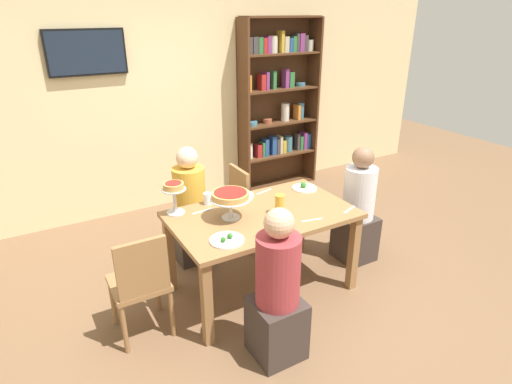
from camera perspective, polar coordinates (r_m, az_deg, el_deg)
name	(u,v)px	position (r m, az deg, el deg)	size (l,w,h in m)	color
ground_plane	(262,287)	(3.88, 0.76, -12.68)	(12.00, 12.00, 0.00)	brown
rear_partition	(167,91)	(5.22, -11.92, 13.16)	(8.00, 0.12, 2.80)	beige
dining_table	(262,223)	(3.54, 0.81, -4.20)	(1.50, 0.90, 0.74)	olive
bookshelf	(278,102)	(5.72, 2.98, 11.95)	(1.10, 0.30, 2.21)	#4C2D19
television	(86,52)	(4.88, -21.84, 17.03)	(0.79, 0.05, 0.46)	black
diner_head_east	(357,213)	(4.17, 13.47, -2.75)	(0.34, 0.34, 1.15)	#382D28
diner_near_left	(277,296)	(2.96, 2.89, -13.84)	(0.34, 0.34, 1.15)	#382D28
diner_far_left	(191,213)	(4.10, -8.76, -2.83)	(0.34, 0.34, 1.15)	#382D28
chair_head_west	(141,281)	(3.22, -15.25, -11.53)	(0.40, 0.40, 0.87)	olive
chair_far_right	(249,203)	(4.29, -0.93, -1.43)	(0.40, 0.40, 0.87)	olive
deep_dish_pizza_stand	(230,197)	(3.33, -3.46, -0.68)	(0.32, 0.32, 0.23)	silver
personal_pizza_stand	(174,191)	(3.47, -10.98, 0.15)	(0.20, 0.20, 0.27)	silver
salad_plate_near_diner	(241,195)	(3.80, -2.07, -0.36)	(0.24, 0.24, 0.07)	white
salad_plate_far_diner	(227,240)	(3.09, -3.93, -6.43)	(0.25, 0.25, 0.06)	white
salad_plate_spare	(304,187)	(3.98, 6.51, 0.61)	(0.23, 0.23, 0.07)	white
beer_glass_amber_tall	(280,204)	(3.45, 3.20, -1.68)	(0.08, 0.08, 0.17)	gold
water_glass_clear_near	(207,199)	(3.65, -6.54, -0.90)	(0.07, 0.07, 0.10)	white
cutlery_fork_near	(276,230)	(3.23, 2.75, -5.15)	(0.18, 0.02, 0.01)	silver
cutlery_knife_near	(264,192)	(3.89, 1.07, 0.06)	(0.18, 0.02, 0.01)	silver
cutlery_fork_far	(349,210)	(3.63, 12.43, -2.32)	(0.18, 0.02, 0.01)	silver
cutlery_knife_far	(202,211)	(3.54, -7.31, -2.60)	(0.18, 0.02, 0.01)	silver
cutlery_spare_fork	(312,220)	(3.40, 7.53, -3.75)	(0.18, 0.02, 0.01)	silver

